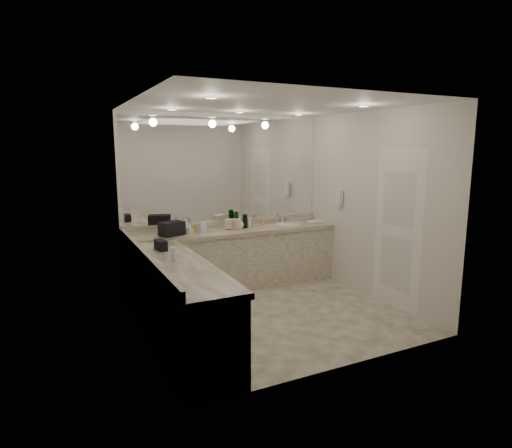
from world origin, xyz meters
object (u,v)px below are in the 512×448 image
wall_phone (339,197)px  soap_bottle_a (185,224)px  soap_bottle_b (202,226)px  black_toiletry_bag (172,229)px  cream_cosmetic_case (233,224)px  sink (288,225)px  hand_towel (315,222)px  soap_bottle_c (239,223)px

wall_phone → soap_bottle_a: (-2.27, 0.60, -0.34)m
wall_phone → soap_bottle_b: bearing=168.7°
black_toiletry_bag → cream_cosmetic_case: 0.96m
wall_phone → sink: bearing=140.4°
sink → soap_bottle_b: bearing=-176.7°
cream_cosmetic_case → soap_bottle_a: size_ratio=1.04×
sink → wall_phone: 0.91m
sink → soap_bottle_a: size_ratio=1.94×
hand_towel → soap_bottle_b: size_ratio=1.03×
hand_towel → black_toiletry_bag: bearing=179.5°
hand_towel → soap_bottle_a: 2.13m
soap_bottle_b → black_toiletry_bag: bearing=176.4°
soap_bottle_a → soap_bottle_b: (0.19, -0.18, -0.01)m
sink → black_toiletry_bag: bearing=-178.2°
cream_cosmetic_case → soap_bottle_b: soap_bottle_b is taller
sink → hand_towel: bearing=-10.0°
cream_cosmetic_case → soap_bottle_a: 0.73m
hand_towel → soap_bottle_b: bearing=-179.8°
black_toiletry_bag → wall_phone: bearing=-10.0°
soap_bottle_b → soap_bottle_c: size_ratio=1.20×
soap_bottle_b → hand_towel: bearing=0.2°
wall_phone → soap_bottle_a: wall_phone is taller
black_toiletry_bag → soap_bottle_b: 0.43m
wall_phone → soap_bottle_a: size_ratio=1.06×
black_toiletry_bag → soap_bottle_a: soap_bottle_a is taller
sink → wall_phone: wall_phone is taller
wall_phone → hand_towel: wall_phone is taller
wall_phone → black_toiletry_bag: size_ratio=0.74×
soap_bottle_c → wall_phone: bearing=-18.9°
cream_cosmetic_case → sink: bearing=21.7°
cream_cosmetic_case → soap_bottle_b: 0.54m
soap_bottle_b → soap_bottle_c: 0.62m
wall_phone → soap_bottle_c: bearing=161.1°
hand_towel → soap_bottle_c: 1.31m
sink → hand_towel: (0.45, -0.08, 0.02)m
soap_bottle_b → sink: bearing=3.3°
black_toiletry_bag → soap_bottle_a: bearing=33.1°
soap_bottle_c → soap_bottle_b: bearing=-172.2°
wall_phone → black_toiletry_bag: bearing=170.0°
hand_towel → soap_bottle_c: size_ratio=1.24×
wall_phone → black_toiletry_bag: 2.57m
black_toiletry_bag → cream_cosmetic_case: size_ratio=1.39×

